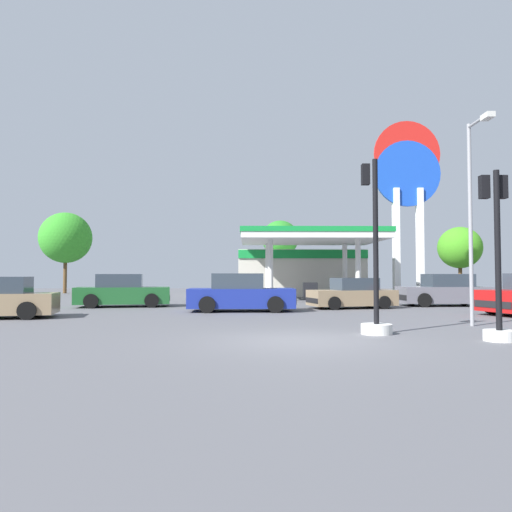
# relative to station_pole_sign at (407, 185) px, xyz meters

# --- Properties ---
(ground_plane) EXTENTS (90.00, 90.00, 0.00)m
(ground_plane) POSITION_rel_station_pole_sign_xyz_m (-9.75, -21.08, -7.83)
(ground_plane) COLOR #56565B
(ground_plane) RESTS_ON ground
(gas_station) EXTENTS (9.32, 14.06, 4.35)m
(gas_station) POSITION_rel_station_pole_sign_xyz_m (-7.05, 3.72, -5.74)
(gas_station) COLOR beige
(gas_station) RESTS_ON ground
(station_pole_sign) EXTENTS (4.57, 0.56, 12.25)m
(station_pole_sign) POSITION_rel_station_pole_sign_xyz_m (0.00, 0.00, 0.00)
(station_pole_sign) COLOR white
(station_pole_sign) RESTS_ON ground
(car_1) EXTENTS (4.29, 2.52, 1.44)m
(car_1) POSITION_rel_station_pole_sign_xyz_m (-6.05, -10.00, -7.18)
(car_1) COLOR black
(car_1) RESTS_ON ground
(car_2) EXTENTS (4.80, 2.67, 1.62)m
(car_2) POSITION_rel_station_pole_sign_xyz_m (-17.23, -8.74, -7.09)
(car_2) COLOR black
(car_2) RESTS_ON ground
(car_4) EXTENTS (4.58, 2.14, 1.63)m
(car_4) POSITION_rel_station_pole_sign_xyz_m (-0.93, -8.35, -7.09)
(car_4) COLOR black
(car_4) RESTS_ON ground
(car_5) EXTENTS (4.64, 2.19, 1.65)m
(car_5) POSITION_rel_station_pole_sign_xyz_m (-11.32, -11.77, -7.08)
(car_5) COLOR black
(car_5) RESTS_ON ground
(traffic_signal_0) EXTENTS (0.74, 0.74, 4.13)m
(traffic_signal_0) POSITION_rel_station_pole_sign_xyz_m (-4.95, -21.22, -6.29)
(traffic_signal_0) COLOR silver
(traffic_signal_0) RESTS_ON ground
(traffic_signal_1) EXTENTS (0.82, 0.82, 4.72)m
(traffic_signal_1) POSITION_rel_station_pole_sign_xyz_m (-7.57, -19.88, -6.55)
(traffic_signal_1) COLOR silver
(traffic_signal_1) RESTS_ON ground
(tree_0) EXTENTS (4.40, 4.40, 6.97)m
(tree_0) POSITION_rel_station_pole_sign_xyz_m (-26.78, 8.79, -3.05)
(tree_0) COLOR brown
(tree_0) RESTS_ON ground
(tree_1) EXTENTS (3.16, 3.16, 6.24)m
(tree_1) POSITION_rel_station_pole_sign_xyz_m (-8.27, 8.15, -3.15)
(tree_1) COLOR brown
(tree_1) RESTS_ON ground
(tree_2) EXTENTS (3.70, 3.70, 5.74)m
(tree_2) POSITION_rel_station_pole_sign_xyz_m (7.32, 8.43, -3.89)
(tree_2) COLOR brown
(tree_2) RESTS_ON ground
(corner_streetlamp) EXTENTS (0.24, 1.48, 6.34)m
(corner_streetlamp) POSITION_rel_station_pole_sign_xyz_m (-4.03, -18.12, -3.97)
(corner_streetlamp) COLOR gray
(corner_streetlamp) RESTS_ON ground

